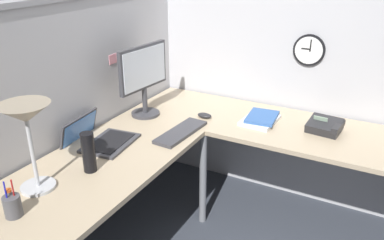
# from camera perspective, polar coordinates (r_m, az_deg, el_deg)

# --- Properties ---
(ground_plane) EXTENTS (6.80, 6.80, 0.00)m
(ground_plane) POSITION_cam_1_polar(r_m,az_deg,el_deg) (2.78, 3.05, -17.10)
(ground_plane) COLOR #383D47
(cubicle_wall_back) EXTENTS (2.57, 0.12, 1.58)m
(cubicle_wall_back) POSITION_cam_1_polar(r_m,az_deg,el_deg) (2.55, -18.21, -1.25)
(cubicle_wall_back) COLOR #B2B2B7
(cubicle_wall_back) RESTS_ON ground
(cubicle_wall_right) EXTENTS (0.12, 2.37, 1.58)m
(cubicle_wall_right) POSITION_cam_1_polar(r_m,az_deg,el_deg) (3.04, 15.01, 3.09)
(cubicle_wall_right) COLOR #B2B2B7
(cubicle_wall_right) RESTS_ON ground
(desk) EXTENTS (2.35, 2.15, 0.73)m
(desk) POSITION_cam_1_polar(r_m,az_deg,el_deg) (2.29, 2.89, -7.51)
(desk) COLOR tan
(desk) RESTS_ON ground
(monitor) EXTENTS (0.46, 0.20, 0.50)m
(monitor) POSITION_cam_1_polar(r_m,az_deg,el_deg) (2.72, -7.04, 6.47)
(monitor) COLOR #38383D
(monitor) RESTS_ON desk
(laptop) EXTENTS (0.38, 0.42, 0.22)m
(laptop) POSITION_cam_1_polar(r_m,az_deg,el_deg) (2.47, -13.71, -2.57)
(laptop) COLOR #38383D
(laptop) RESTS_ON desk
(keyboard) EXTENTS (0.44, 0.17, 0.02)m
(keyboard) POSITION_cam_1_polar(r_m,az_deg,el_deg) (2.51, -1.62, -1.77)
(keyboard) COLOR #38383D
(keyboard) RESTS_ON desk
(computer_mouse) EXTENTS (0.06, 0.10, 0.03)m
(computer_mouse) POSITION_cam_1_polar(r_m,az_deg,el_deg) (2.74, 1.83, 0.67)
(computer_mouse) COLOR #232326
(computer_mouse) RESTS_ON desk
(desk_lamp_dome) EXTENTS (0.24, 0.24, 0.44)m
(desk_lamp_dome) POSITION_cam_1_polar(r_m,az_deg,el_deg) (1.95, -22.99, -0.07)
(desk_lamp_dome) COLOR #B7BABF
(desk_lamp_dome) RESTS_ON desk
(pen_cup) EXTENTS (0.08, 0.08, 0.18)m
(pen_cup) POSITION_cam_1_polar(r_m,az_deg,el_deg) (1.92, -24.69, -11.28)
(pen_cup) COLOR #4C4C51
(pen_cup) RESTS_ON desk
(thermos_flask) EXTENTS (0.07, 0.07, 0.22)m
(thermos_flask) POSITION_cam_1_polar(r_m,az_deg,el_deg) (2.12, -14.83, -4.57)
(thermos_flask) COLOR black
(thermos_flask) RESTS_ON desk
(office_phone) EXTENTS (0.21, 0.22, 0.11)m
(office_phone) POSITION_cam_1_polar(r_m,az_deg,el_deg) (2.66, 18.89, -0.90)
(office_phone) COLOR #232326
(office_phone) RESTS_ON desk
(book_stack) EXTENTS (0.30, 0.23, 0.04)m
(book_stack) POSITION_cam_1_polar(r_m,az_deg,el_deg) (2.72, 9.98, 0.16)
(book_stack) COLOR silver
(book_stack) RESTS_ON desk
(wall_clock) EXTENTS (0.04, 0.22, 0.22)m
(wall_clock) POSITION_cam_1_polar(r_m,az_deg,el_deg) (2.87, 16.70, 9.74)
(wall_clock) COLOR black
(pinned_note_leftmost) EXTENTS (0.10, 0.00, 0.06)m
(pinned_note_leftmost) POSITION_cam_1_polar(r_m,az_deg,el_deg) (2.73, -11.28, 8.76)
(pinned_note_leftmost) COLOR pink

